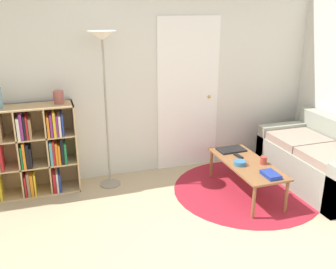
# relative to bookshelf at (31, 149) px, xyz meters

# --- Properties ---
(wall_back) EXTENTS (7.35, 0.11, 2.60)m
(wall_back) POSITION_rel_bookshelf_xyz_m (1.58, 0.21, 0.74)
(wall_back) COLOR silver
(wall_back) RESTS_ON ground_plane
(rug) EXTENTS (1.73, 1.73, 0.01)m
(rug) POSITION_rel_bookshelf_xyz_m (2.40, -0.75, -0.54)
(rug) COLOR maroon
(rug) RESTS_ON ground_plane
(bookshelf) EXTENTS (0.98, 0.34, 1.06)m
(bookshelf) POSITION_rel_bookshelf_xyz_m (0.00, 0.00, 0.00)
(bookshelf) COLOR tan
(bookshelf) RESTS_ON ground_plane
(floor_lamp) EXTENTS (0.32, 0.32, 1.85)m
(floor_lamp) POSITION_rel_bookshelf_xyz_m (0.87, -0.08, 1.05)
(floor_lamp) COLOR gray
(floor_lamp) RESTS_ON ground_plane
(couch) EXTENTS (0.82, 1.51, 0.77)m
(couch) POSITION_rel_bookshelf_xyz_m (3.36, -0.88, -0.26)
(couch) COLOR gray
(couch) RESTS_ON ground_plane
(coffee_table) EXTENTS (0.47, 1.12, 0.40)m
(coffee_table) POSITION_rel_bookshelf_xyz_m (2.35, -0.82, -0.18)
(coffee_table) COLOR brown
(coffee_table) RESTS_ON ground_plane
(laptop) EXTENTS (0.34, 0.22, 0.02)m
(laptop) POSITION_rel_bookshelf_xyz_m (2.35, -0.43, -0.13)
(laptop) COLOR black
(laptop) RESTS_ON coffee_table
(bowl) EXTENTS (0.14, 0.14, 0.05)m
(bowl) POSITION_rel_bookshelf_xyz_m (2.24, -0.86, -0.12)
(bowl) COLOR teal
(bowl) RESTS_ON coffee_table
(book_stack_on_table) EXTENTS (0.15, 0.22, 0.04)m
(book_stack_on_table) POSITION_rel_bookshelf_xyz_m (2.40, -1.23, -0.12)
(book_stack_on_table) COLOR navy
(book_stack_on_table) RESTS_ON coffee_table
(cup) EXTENTS (0.08, 0.08, 0.09)m
(cup) POSITION_rel_bookshelf_xyz_m (2.51, -0.92, -0.10)
(cup) COLOR #A33D33
(cup) RESTS_ON coffee_table
(remote) EXTENTS (0.06, 0.16, 0.02)m
(remote) POSITION_rel_bookshelf_xyz_m (2.34, -0.64, -0.13)
(remote) COLOR black
(remote) RESTS_ON coffee_table
(vase_on_shelf) EXTENTS (0.12, 0.12, 0.15)m
(vase_on_shelf) POSITION_rel_bookshelf_xyz_m (0.36, 0.00, 0.59)
(vase_on_shelf) COLOR #934C47
(vase_on_shelf) RESTS_ON bookshelf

